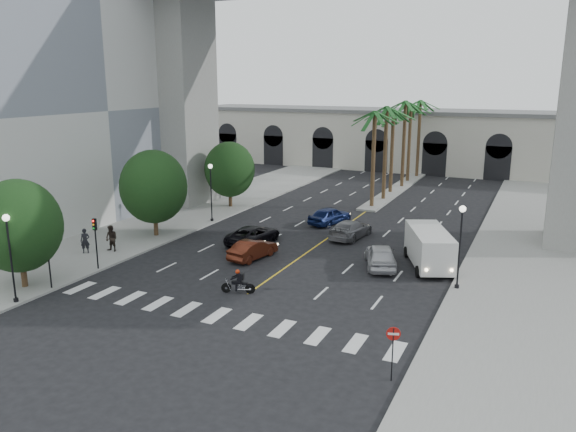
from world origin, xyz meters
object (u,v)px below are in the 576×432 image
object	(u,v)px
lamp_post_right	(460,240)
do_not_enter_sign	(393,342)
traffic_signal_near	(48,251)
pedestrian_b	(111,238)
car_e	(330,216)
car_b	(253,249)
cargo_van	(429,247)
traffic_signal_far	(95,235)
pedestrian_a	(85,241)
car_a	(381,256)
lamp_post_left_near	(10,251)
motorcycle_rider	(239,282)
car_c	(253,235)
lamp_post_left_far	(211,188)
car_d	(351,229)

from	to	relation	value
lamp_post_right	do_not_enter_sign	distance (m)	12.32
traffic_signal_near	pedestrian_b	size ratio (longest dim) A/B	1.84
car_e	traffic_signal_near	bearing A→B (deg)	83.35
lamp_post_right	car_b	xyz separation A→B (m)	(-14.40, 0.25, -2.52)
do_not_enter_sign	traffic_signal_near	bearing A→B (deg)	156.97
cargo_van	traffic_signal_far	bearing A→B (deg)	-176.65
pedestrian_a	car_a	bearing A→B (deg)	-16.14
lamp_post_left_near	car_a	size ratio (longest dim) A/B	1.11
lamp_post_right	traffic_signal_far	world-z (taller)	lamp_post_right
traffic_signal_far	motorcycle_rider	bearing A→B (deg)	2.26
traffic_signal_far	pedestrian_a	xyz separation A→B (m)	(-3.35, 2.34, -1.44)
motorcycle_rider	pedestrian_b	size ratio (longest dim) A/B	1.02
lamp_post_left_near	motorcycle_rider	world-z (taller)	lamp_post_left_near
traffic_signal_far	car_c	bearing A→B (deg)	57.24
pedestrian_a	traffic_signal_far	bearing A→B (deg)	-68.48
lamp_post_right	car_e	world-z (taller)	lamp_post_right
pedestrian_a	lamp_post_right	bearing A→B (deg)	-24.51
lamp_post_left_far	car_a	bearing A→B (deg)	-18.22
lamp_post_left_far	car_b	bearing A→B (deg)	-42.67
traffic_signal_near	pedestrian_a	distance (m)	7.31
pedestrian_a	lamp_post_left_far	bearing A→B (deg)	41.45
traffic_signal_near	car_d	xyz separation A→B (m)	(12.95, 18.94, -1.77)
motorcycle_rider	car_b	xyz separation A→B (m)	(-2.47, 6.33, 0.02)
lamp_post_left_near	car_a	bearing A→B (deg)	41.47
lamp_post_left_far	pedestrian_a	bearing A→B (deg)	-104.96
car_e	traffic_signal_far	bearing A→B (deg)	78.96
car_d	motorcycle_rider	bearing A→B (deg)	88.26
car_e	cargo_van	bearing A→B (deg)	158.38
car_b	pedestrian_b	xyz separation A→B (m)	(-10.18, -3.27, 0.44)
motorcycle_rider	car_e	distance (m)	18.06
traffic_signal_near	lamp_post_left_near	bearing A→B (deg)	-92.29
traffic_signal_near	pedestrian_a	size ratio (longest dim) A/B	1.98
car_b	pedestrian_a	size ratio (longest dim) A/B	2.30
pedestrian_b	car_d	bearing A→B (deg)	38.21
lamp_post_left_near	car_e	world-z (taller)	lamp_post_left_near
pedestrian_a	do_not_enter_sign	size ratio (longest dim) A/B	0.74
do_not_enter_sign	car_e	bearing A→B (deg)	97.85
car_c	pedestrian_b	world-z (taller)	pedestrian_b
pedestrian_b	do_not_enter_sign	distance (m)	25.40
traffic_signal_near	car_a	xyz separation A→B (m)	(17.22, 12.80, -1.69)
car_b	pedestrian_b	world-z (taller)	pedestrian_b
car_b	car_e	world-z (taller)	car_e
car_e	cargo_van	world-z (taller)	cargo_van
motorcycle_rider	pedestrian_b	xyz separation A→B (m)	(-12.64, 3.05, 0.46)
lamp_post_left_near	do_not_enter_sign	size ratio (longest dim) A/B	2.14
car_a	do_not_enter_sign	xyz separation A→B (m)	(4.58, -14.51, 0.99)
cargo_van	pedestrian_b	size ratio (longest dim) A/B	3.31
traffic_signal_far	car_d	xyz separation A→B (m)	(12.95, 14.94, -1.77)
traffic_signal_near	car_d	size ratio (longest dim) A/B	0.72
lamp_post_left_near	lamp_post_right	xyz separation A→B (m)	(22.80, 13.00, 0.00)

